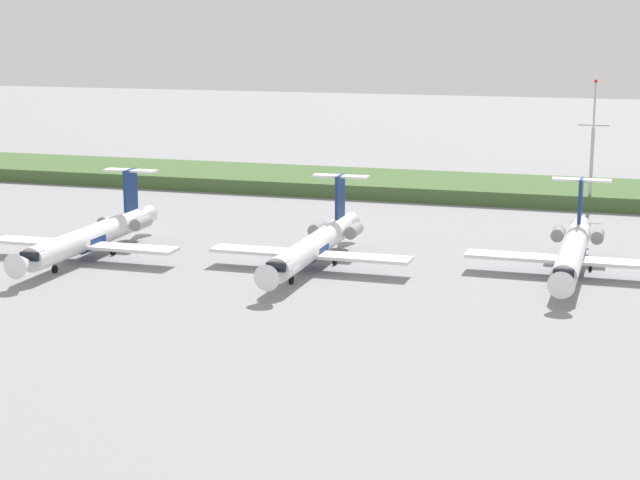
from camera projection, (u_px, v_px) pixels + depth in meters
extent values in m
plane|color=gray|center=(363.00, 234.00, 136.88)|extent=(500.00, 500.00, 0.00)
cube|color=#426033|center=(418.00, 186.00, 169.07)|extent=(320.00, 20.00, 2.20)
cylinder|color=white|center=(88.00, 238.00, 122.22)|extent=(2.70, 24.00, 2.70)
cone|color=white|center=(23.00, 263.00, 109.59)|extent=(2.70, 3.00, 2.70)
cone|color=white|center=(142.00, 217.00, 135.31)|extent=(2.30, 4.00, 2.29)
cube|color=black|center=(33.00, 255.00, 111.27)|extent=(2.02, 1.80, 0.90)
cylinder|color=navy|center=(88.00, 239.00, 122.25)|extent=(2.76, 3.60, 2.76)
cube|color=white|center=(39.00, 242.00, 123.11)|extent=(11.00, 3.20, 0.36)
cube|color=white|center=(130.00, 248.00, 119.71)|extent=(11.00, 3.20, 0.36)
cube|color=navy|center=(130.00, 190.00, 131.69)|extent=(0.36, 3.20, 5.20)
cube|color=white|center=(131.00, 170.00, 131.47)|extent=(6.80, 1.80, 0.24)
cylinder|color=gray|center=(109.00, 221.00, 131.43)|extent=(1.50, 3.40, 1.50)
cylinder|color=gray|center=(141.00, 223.00, 130.13)|extent=(1.50, 3.40, 1.50)
cylinder|color=gray|center=(55.00, 264.00, 115.56)|extent=(0.20, 0.20, 0.65)
cylinder|color=black|center=(55.00, 269.00, 115.67)|extent=(0.30, 0.90, 0.90)
cylinder|color=black|center=(84.00, 250.00, 125.42)|extent=(0.35, 0.90, 0.90)
cylinder|color=black|center=(113.00, 252.00, 124.33)|extent=(0.35, 0.90, 0.90)
cylinder|color=white|center=(313.00, 247.00, 117.45)|extent=(2.70, 24.00, 2.70)
cone|color=white|center=(272.00, 275.00, 104.83)|extent=(2.70, 3.00, 2.70)
cone|color=white|center=(347.00, 224.00, 130.54)|extent=(2.29, 4.00, 2.29)
cube|color=black|center=(278.00, 266.00, 106.51)|extent=(2.03, 1.80, 0.90)
cylinder|color=navy|center=(313.00, 248.00, 117.48)|extent=(2.76, 3.60, 2.76)
cube|color=white|center=(260.00, 251.00, 118.34)|extent=(11.00, 3.20, 0.36)
cube|color=white|center=(361.00, 258.00, 114.94)|extent=(11.00, 3.20, 0.36)
cube|color=navy|center=(340.00, 196.00, 126.92)|extent=(0.36, 3.20, 5.20)
cube|color=white|center=(341.00, 176.00, 126.71)|extent=(6.80, 1.80, 0.24)
cylinder|color=gray|center=(318.00, 229.00, 126.66)|extent=(1.50, 3.40, 1.50)
cylinder|color=gray|center=(354.00, 231.00, 125.36)|extent=(1.50, 3.40, 1.50)
cylinder|color=gray|center=(291.00, 275.00, 110.79)|extent=(0.20, 0.20, 0.65)
cylinder|color=black|center=(291.00, 280.00, 110.91)|extent=(0.30, 0.90, 0.90)
cylinder|color=black|center=(303.00, 259.00, 120.66)|extent=(0.35, 0.90, 0.90)
cylinder|color=black|center=(335.00, 261.00, 119.56)|extent=(0.35, 0.90, 0.90)
cylinder|color=white|center=(572.00, 253.00, 114.63)|extent=(2.70, 24.00, 2.70)
cone|color=white|center=(562.00, 282.00, 102.01)|extent=(2.70, 3.00, 2.70)
cone|color=white|center=(580.00, 228.00, 127.72)|extent=(2.30, 4.00, 2.29)
cube|color=black|center=(564.00, 272.00, 103.69)|extent=(2.02, 1.80, 0.90)
cylinder|color=navy|center=(572.00, 254.00, 114.66)|extent=(2.76, 3.60, 2.76)
cube|color=white|center=(516.00, 256.00, 115.52)|extent=(11.00, 3.20, 0.36)
cube|color=white|center=(628.00, 264.00, 112.12)|extent=(11.00, 3.20, 0.36)
cube|color=navy|center=(580.00, 200.00, 124.10)|extent=(0.36, 3.20, 5.20)
cube|color=white|center=(582.00, 180.00, 123.89)|extent=(6.80, 1.80, 0.24)
cylinder|color=gray|center=(558.00, 233.00, 123.84)|extent=(1.50, 3.40, 1.50)
cylinder|color=gray|center=(598.00, 236.00, 122.54)|extent=(1.50, 3.40, 1.50)
cylinder|color=gray|center=(566.00, 282.00, 107.97)|extent=(0.20, 0.20, 0.65)
cylinder|color=black|center=(566.00, 287.00, 108.09)|extent=(0.30, 0.90, 0.90)
cylinder|color=black|center=(555.00, 264.00, 117.84)|extent=(0.35, 0.90, 0.90)
cylinder|color=black|center=(590.00, 267.00, 116.74)|extent=(0.35, 0.90, 0.90)
cylinder|color=#B2B2B7|center=(591.00, 169.00, 152.59)|extent=(0.50, 0.50, 11.95)
cylinder|color=#B2B2B7|center=(595.00, 106.00, 150.69)|extent=(0.28, 0.28, 6.43)
cube|color=#B2B2B7|center=(594.00, 125.00, 151.27)|extent=(4.40, 0.20, 0.20)
sphere|color=red|center=(596.00, 81.00, 149.97)|extent=(0.50, 0.50, 0.50)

